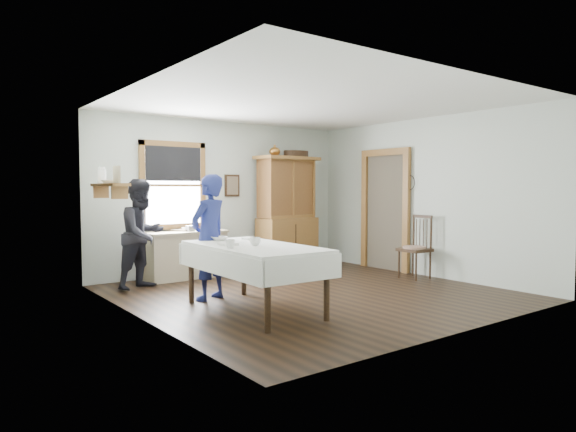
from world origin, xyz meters
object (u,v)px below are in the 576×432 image
at_px(dining_table, 254,278).
at_px(figure_dark, 142,238).
at_px(work_counter, 186,255).
at_px(wicker_basket, 291,263).
at_px(woman_blue, 209,242).
at_px(pail, 271,263).
at_px(china_hutch, 287,212).
at_px(spindle_chair, 415,247).

bearing_deg(dining_table, figure_dark, 104.40).
xyz_separation_m(work_counter, wicker_basket, (2.03, -0.24, -0.28)).
distance_m(work_counter, wicker_basket, 2.06).
bearing_deg(woman_blue, pail, -165.51).
bearing_deg(work_counter, woman_blue, -107.03).
distance_m(work_counter, woman_blue, 1.81).
distance_m(work_counter, figure_dark, 1.06).
xyz_separation_m(china_hutch, wicker_basket, (-0.05, -0.19, -0.94)).
xyz_separation_m(work_counter, figure_dark, (-0.90, -0.41, 0.36)).
bearing_deg(spindle_chair, woman_blue, 172.52).
distance_m(pail, wicker_basket, 0.42).
height_order(dining_table, spindle_chair, spindle_chair).
xyz_separation_m(dining_table, wicker_basket, (2.36, 2.37, -0.30)).
relative_size(work_counter, figure_dark, 0.91).
relative_size(work_counter, pail, 5.18).
relative_size(china_hutch, figure_dark, 1.38).
bearing_deg(work_counter, spindle_chair, -38.53).
bearing_deg(work_counter, china_hutch, -2.97).
distance_m(wicker_basket, woman_blue, 2.97).
bearing_deg(spindle_chair, work_counter, 145.18).
height_order(china_hutch, wicker_basket, china_hutch).
xyz_separation_m(pail, wicker_basket, (0.42, -0.05, -0.02)).
xyz_separation_m(wicker_basket, woman_blue, (-2.49, -1.46, 0.67)).
bearing_deg(pail, woman_blue, -143.86).
distance_m(dining_table, wicker_basket, 3.36).
bearing_deg(spindle_chair, wicker_basket, 118.64).
relative_size(work_counter, dining_table, 0.68).
height_order(work_counter, figure_dark, figure_dark).
distance_m(work_counter, china_hutch, 2.18).
xyz_separation_m(work_counter, china_hutch, (2.08, -0.05, 0.65)).
height_order(wicker_basket, woman_blue, woman_blue).
xyz_separation_m(pail, woman_blue, (-2.08, -1.52, 0.65)).
bearing_deg(wicker_basket, china_hutch, 75.16).
xyz_separation_m(dining_table, spindle_chair, (3.39, 0.32, 0.12)).
distance_m(work_counter, spindle_chair, 3.82).
bearing_deg(work_counter, figure_dark, -156.97).
distance_m(work_counter, pail, 1.64).
height_order(china_hutch, figure_dark, china_hutch).
bearing_deg(woman_blue, wicker_basket, -171.23).
distance_m(dining_table, pail, 3.12).
height_order(work_counter, wicker_basket, work_counter).
relative_size(china_hutch, spindle_chair, 1.98).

